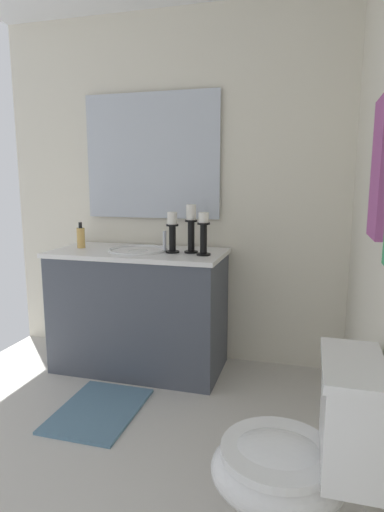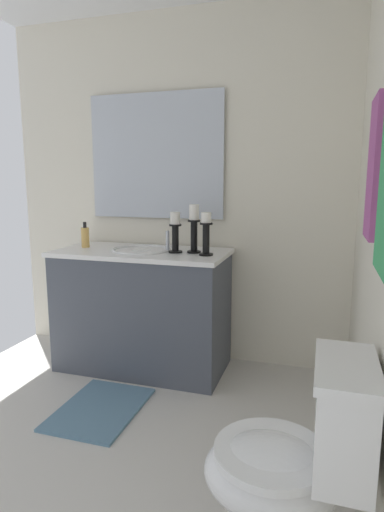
# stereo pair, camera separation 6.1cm
# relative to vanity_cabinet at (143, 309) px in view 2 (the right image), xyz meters

# --- Properties ---
(floor) EXTENTS (2.57, 2.54, 0.02)m
(floor) POSITION_rel_vanity_cabinet_xyz_m (0.96, 0.13, -0.43)
(floor) COLOR beige
(floor) RESTS_ON ground
(wall_left) EXTENTS (0.04, 2.54, 2.45)m
(wall_left) POSITION_rel_vanity_cabinet_xyz_m (-0.33, 0.13, 0.81)
(wall_left) COLOR silver
(wall_left) RESTS_ON ground
(vanity_cabinet) EXTENTS (0.58, 1.18, 0.83)m
(vanity_cabinet) POSITION_rel_vanity_cabinet_xyz_m (0.00, 0.00, 0.00)
(vanity_cabinet) COLOR #474C56
(vanity_cabinet) RESTS_ON ground
(sink_basin) EXTENTS (0.40, 0.40, 0.24)m
(sink_basin) POSITION_rel_vanity_cabinet_xyz_m (0.00, 0.00, 0.38)
(sink_basin) COLOR white
(sink_basin) RESTS_ON vanity_cabinet
(mirror) EXTENTS (0.02, 1.00, 0.88)m
(mirror) POSITION_rel_vanity_cabinet_xyz_m (-0.28, 0.00, 1.05)
(mirror) COLOR silver
(candle_holder_tall) EXTENTS (0.09, 0.09, 0.27)m
(candle_holder_tall) POSITION_rel_vanity_cabinet_xyz_m (0.05, 0.47, 0.56)
(candle_holder_tall) COLOR black
(candle_holder_tall) RESTS_ON vanity_cabinet
(candle_holder_short) EXTENTS (0.09, 0.09, 0.32)m
(candle_holder_short) POSITION_rel_vanity_cabinet_xyz_m (-0.01, 0.37, 0.58)
(candle_holder_short) COLOR black
(candle_holder_short) RESTS_ON vanity_cabinet
(candle_holder_mid) EXTENTS (0.09, 0.09, 0.27)m
(candle_holder_mid) POSITION_rel_vanity_cabinet_xyz_m (0.02, 0.25, 0.56)
(candle_holder_mid) COLOR black
(candle_holder_mid) RESTS_ON vanity_cabinet
(soap_bottle) EXTENTS (0.06, 0.06, 0.18)m
(soap_bottle) POSITION_rel_vanity_cabinet_xyz_m (-0.01, -0.44, 0.49)
(soap_bottle) COLOR #E5B259
(soap_bottle) RESTS_ON vanity_cabinet
(toilet) EXTENTS (0.39, 0.54, 0.75)m
(toilet) POSITION_rel_vanity_cabinet_xyz_m (1.31, 1.11, -0.05)
(toilet) COLOR white
(toilet) RESTS_ON ground
(towel_near_vanity) EXTENTS (0.21, 0.03, 0.43)m
(towel_near_vanity) POSITION_rel_vanity_cabinet_xyz_m (1.18, 1.32, 0.92)
(towel_near_vanity) COLOR #A54C8C
(towel_near_vanity) RESTS_ON towel_bar
(bath_mat) EXTENTS (0.60, 0.44, 0.02)m
(bath_mat) POSITION_rel_vanity_cabinet_xyz_m (0.62, 0.00, -0.41)
(bath_mat) COLOR slate
(bath_mat) RESTS_ON ground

